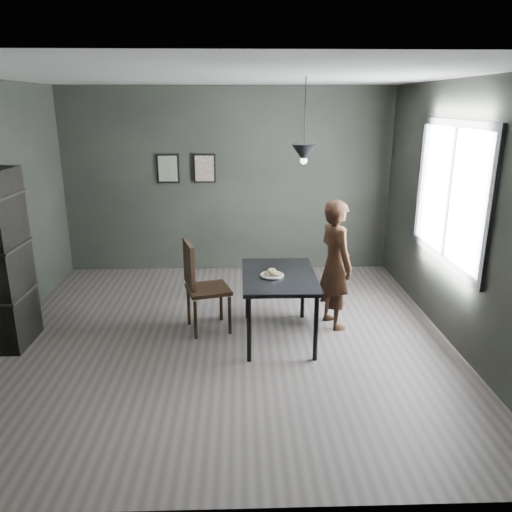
{
  "coord_description": "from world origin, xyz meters",
  "views": [
    {
      "loc": [
        0.18,
        -5.14,
        2.55
      ],
      "look_at": [
        0.35,
        0.05,
        0.95
      ],
      "focal_mm": 35.0,
      "sensor_mm": 36.0,
      "label": 1
    }
  ],
  "objects_px": {
    "cafe_table": "(279,281)",
    "wood_chair": "(200,281)",
    "white_plate": "(272,276)",
    "woman": "(336,264)",
    "shelf_unit": "(3,260)",
    "pendant_lamp": "(304,153)"
  },
  "relations": [
    {
      "from": "cafe_table",
      "to": "wood_chair",
      "type": "distance_m",
      "value": 0.91
    },
    {
      "from": "white_plate",
      "to": "woman",
      "type": "bearing_deg",
      "value": 25.82
    },
    {
      "from": "white_plate",
      "to": "wood_chair",
      "type": "distance_m",
      "value": 0.86
    },
    {
      "from": "wood_chair",
      "to": "shelf_unit",
      "type": "height_order",
      "value": "shelf_unit"
    },
    {
      "from": "shelf_unit",
      "to": "pendant_lamp",
      "type": "xyz_separation_m",
      "value": [
        3.17,
        0.15,
        1.09
      ]
    },
    {
      "from": "woman",
      "to": "wood_chair",
      "type": "relative_size",
      "value": 1.42
    },
    {
      "from": "cafe_table",
      "to": "woman",
      "type": "relative_size",
      "value": 0.79
    },
    {
      "from": "woman",
      "to": "shelf_unit",
      "type": "bearing_deg",
      "value": 76.34
    },
    {
      "from": "pendant_lamp",
      "to": "cafe_table",
      "type": "bearing_deg",
      "value": -158.2
    },
    {
      "from": "cafe_table",
      "to": "woman",
      "type": "height_order",
      "value": "woman"
    },
    {
      "from": "cafe_table",
      "to": "shelf_unit",
      "type": "xyz_separation_m",
      "value": [
        -2.92,
        -0.05,
        0.29
      ]
    },
    {
      "from": "wood_chair",
      "to": "shelf_unit",
      "type": "bearing_deg",
      "value": 170.77
    },
    {
      "from": "cafe_table",
      "to": "white_plate",
      "type": "xyz_separation_m",
      "value": [
        -0.08,
        -0.05,
        0.08
      ]
    },
    {
      "from": "wood_chair",
      "to": "woman",
      "type": "bearing_deg",
      "value": -12.61
    },
    {
      "from": "wood_chair",
      "to": "pendant_lamp",
      "type": "distance_m",
      "value": 1.84
    },
    {
      "from": "woman",
      "to": "pendant_lamp",
      "type": "distance_m",
      "value": 1.38
    },
    {
      "from": "cafe_table",
      "to": "woman",
      "type": "xyz_separation_m",
      "value": [
        0.68,
        0.31,
        0.09
      ]
    },
    {
      "from": "white_plate",
      "to": "shelf_unit",
      "type": "xyz_separation_m",
      "value": [
        -2.84,
        0.01,
        0.2
      ]
    },
    {
      "from": "woman",
      "to": "wood_chair",
      "type": "bearing_deg",
      "value": 74.43
    },
    {
      "from": "woman",
      "to": "shelf_unit",
      "type": "xyz_separation_m",
      "value": [
        -3.6,
        -0.36,
        0.2
      ]
    },
    {
      "from": "cafe_table",
      "to": "pendant_lamp",
      "type": "xyz_separation_m",
      "value": [
        0.25,
        0.1,
        1.38
      ]
    },
    {
      "from": "woman",
      "to": "white_plate",
      "type": "bearing_deg",
      "value": 96.45
    }
  ]
}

